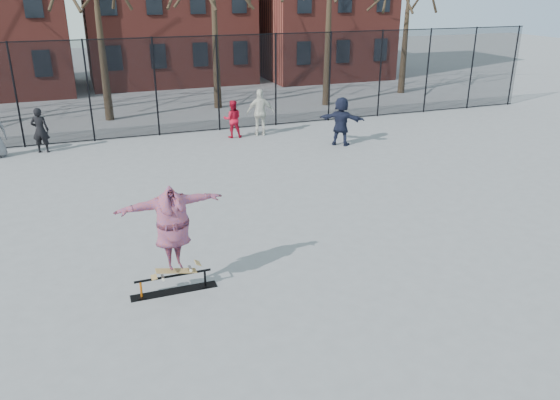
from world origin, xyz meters
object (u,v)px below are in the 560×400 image
object	(u,v)px
bystander_white	(261,113)
skate_rail	(174,285)
skateboard	(176,272)
bystander_black	(40,130)
bystander_navy	(341,121)
skater	(173,230)
bystander_red	(233,119)

from	to	relation	value
bystander_white	skate_rail	bearing A→B (deg)	78.28
skate_rail	skateboard	bearing A→B (deg)	0.00
skate_rail	bystander_white	distance (m)	12.66
skateboard	bystander_white	size ratio (longest dim) A/B	0.46
bystander_black	bystander_navy	xyz separation A→B (m)	(10.99, -2.93, 0.10)
skateboard	bystander_black	world-z (taller)	bystander_black
bystander_black	bystander_navy	bearing A→B (deg)	177.11
skateboard	skater	distance (m)	0.94
skate_rail	skateboard	world-z (taller)	skateboard
skate_rail	bystander_red	world-z (taller)	bystander_red
skateboard	bystander_white	xyz separation A→B (m)	(5.56, 11.31, 0.52)
bystander_red	bystander_white	size ratio (longest dim) A/B	0.80
bystander_red	bystander_black	bearing A→B (deg)	7.72
skateboard	skate_rail	bearing A→B (deg)	-180.00
skater	bystander_white	size ratio (longest dim) A/B	1.12
skater	bystander_black	bearing A→B (deg)	97.37
skater	bystander_white	xyz separation A→B (m)	(5.56, 11.31, -0.41)
skater	bystander_red	distance (m)	12.22
bystander_black	bystander_red	size ratio (longest dim) A/B	1.11
skate_rail	skateboard	size ratio (longest dim) A/B	1.98
bystander_red	bystander_navy	size ratio (longest dim) A/B	0.81
skater	bystander_navy	distance (m)	11.95
skateboard	bystander_white	distance (m)	12.61
skate_rail	skateboard	distance (m)	0.30
skater	bystander_red	xyz separation A→B (m)	(4.37, 11.39, -0.61)
skater	skateboard	bearing A→B (deg)	83.31
skate_rail	bystander_red	xyz separation A→B (m)	(4.44, 11.39, 0.62)
skate_rail	bystander_white	xyz separation A→B (m)	(5.63, 11.31, 0.81)
bystander_red	skater	bearing A→B (deg)	79.58
skater	bystander_navy	world-z (taller)	skater
bystander_red	bystander_navy	bearing A→B (deg)	155.60
skateboard	bystander_black	size ratio (longest dim) A/B	0.53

